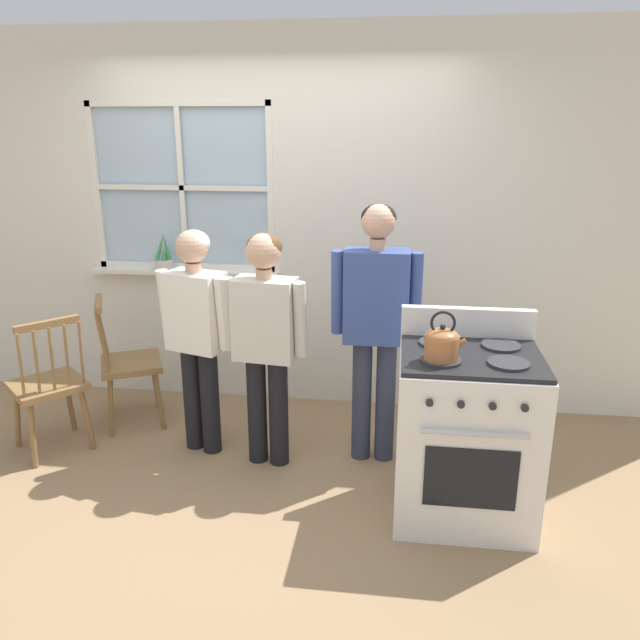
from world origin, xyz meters
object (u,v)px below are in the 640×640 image
person_adult_right (376,312)px  potted_plant (164,259)px  chair_near_wall (128,364)px  kettle (442,342)px  person_teen_center (266,329)px  chair_by_window (49,387)px  stove (465,433)px  person_elderly_left (197,323)px

person_adult_right → potted_plant: person_adult_right is taller
chair_near_wall → kettle: kettle is taller
kettle → potted_plant: size_ratio=0.86×
person_teen_center → kettle: size_ratio=5.89×
chair_by_window → stove: bearing=124.4°
chair_by_window → person_teen_center: 1.49m
chair_near_wall → potted_plant: (0.13, 0.49, 0.65)m
person_teen_center → stove: person_teen_center is taller
chair_by_window → person_elderly_left: 1.06m
person_elderly_left → potted_plant: bearing=139.9°
chair_by_window → person_adult_right: 2.14m
person_elderly_left → chair_near_wall: bearing=171.8°
chair_near_wall → person_elderly_left: size_ratio=0.64×
stove → potted_plant: bearing=148.9°
chair_by_window → person_adult_right: person_adult_right is taller
person_adult_right → kettle: 0.74m
potted_plant → person_elderly_left: bearing=-58.0°
kettle → potted_plant: (-1.95, 1.41, 0.07)m
person_adult_right → chair_by_window: bearing=-176.1°
person_adult_right → kettle: (0.35, -0.65, 0.05)m
person_elderly_left → person_teen_center: person_teen_center is taller
person_teen_center → potted_plant: (-0.95, 0.90, 0.21)m
kettle → person_adult_right: bearing=118.5°
chair_by_window → person_teen_center: (1.42, 0.03, 0.44)m
person_elderly_left → potted_plant: (-0.50, 0.79, 0.22)m
stove → person_teen_center: bearing=161.8°
person_teen_center → person_adult_right: person_adult_right is taller
chair_by_window → potted_plant: size_ratio=3.22×
chair_by_window → kettle: kettle is taller
chair_near_wall → person_elderly_left: (0.62, -0.30, 0.43)m
person_teen_center → kettle: (1.00, -0.51, 0.14)m
chair_near_wall → person_teen_center: bearing=-136.8°
chair_by_window → kettle: (2.42, -0.48, 0.58)m
chair_near_wall → person_teen_center: size_ratio=0.63×
chair_near_wall → person_teen_center: (1.08, -0.41, 0.44)m
person_adult_right → person_teen_center: bearing=-169.0°
person_adult_right → kettle: size_ratio=6.54×
chair_near_wall → person_elderly_left: person_elderly_left is taller
person_adult_right → stove: (0.51, -0.51, -0.50)m
person_elderly_left → stove: person_elderly_left is taller
chair_near_wall → person_adult_right: size_ratio=0.57×
person_teen_center → stove: bearing=-11.7°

